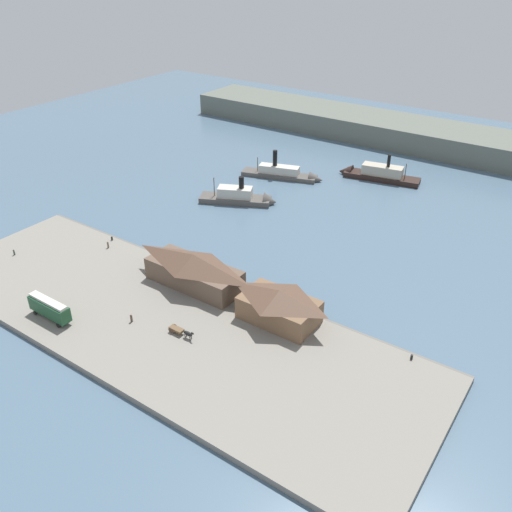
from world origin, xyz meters
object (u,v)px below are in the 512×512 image
at_px(ferry_shed_east_terminal, 194,270).
at_px(mooring_post_center_west, 412,357).
at_px(pedestrian_near_cart, 14,252).
at_px(ferry_shed_customs_shed, 279,305).
at_px(street_tram, 49,308).
at_px(horse_cart, 181,331).
at_px(ferry_moored_west, 244,198).
at_px(pedestrian_at_waters_edge, 131,318).
at_px(pedestrian_standing_center, 108,245).
at_px(ferry_near_quay, 374,174).
at_px(ferry_approaching_west, 288,174).
at_px(mooring_post_center_east, 112,239).

relative_size(ferry_shed_east_terminal, mooring_post_center_west, 24.01).
bearing_deg(pedestrian_near_cart, ferry_shed_customs_shed, 12.56).
height_order(ferry_shed_customs_shed, mooring_post_center_west, ferry_shed_customs_shed).
distance_m(street_tram, horse_cart, 26.53).
height_order(horse_cart, ferry_moored_west, ferry_moored_west).
bearing_deg(ferry_moored_west, pedestrian_at_waters_edge, -74.73).
height_order(pedestrian_standing_center, ferry_near_quay, ferry_near_quay).
xyz_separation_m(ferry_shed_customs_shed, mooring_post_center_west, (25.44, 3.64, -3.00)).
height_order(horse_cart, ferry_approaching_west, ferry_approaching_west).
bearing_deg(ferry_approaching_west, ferry_near_quay, 34.18).
distance_m(pedestrian_near_cart, ferry_near_quay, 106.25).
height_order(ferry_shed_customs_shed, mooring_post_center_east, ferry_shed_customs_shed).
bearing_deg(pedestrian_standing_center, street_tram, -64.20).
xyz_separation_m(pedestrian_standing_center, ferry_approaching_west, (10.50, 64.46, -0.61)).
relative_size(street_tram, mooring_post_center_west, 11.18).
bearing_deg(ferry_moored_west, pedestrian_standing_center, -103.37).
xyz_separation_m(street_tram, pedestrian_near_cart, (-27.81, 10.64, -1.81)).
relative_size(ferry_shed_customs_shed, mooring_post_center_east, 16.75).
bearing_deg(pedestrian_standing_center, ferry_shed_customs_shed, -0.67).
bearing_deg(ferry_approaching_west, ferry_moored_west, -91.50).
distance_m(mooring_post_center_east, ferry_moored_west, 40.39).
xyz_separation_m(horse_cart, ferry_approaching_west, (-26.16, 79.51, -0.74)).
relative_size(ferry_moored_west, ferry_approaching_west, 0.85).
distance_m(pedestrian_at_waters_edge, pedestrian_standing_center, 31.33).
bearing_deg(mooring_post_center_west, horse_cart, -154.40).
bearing_deg(ferry_shed_east_terminal, ferry_approaching_west, 104.77).
xyz_separation_m(pedestrian_at_waters_edge, ferry_near_quay, (6.87, 97.11, -0.36)).
distance_m(ferry_near_quay, ferry_moored_west, 44.44).
height_order(ferry_shed_customs_shed, pedestrian_near_cart, ferry_shed_customs_shed).
bearing_deg(ferry_shed_customs_shed, street_tram, -145.70).
distance_m(ferry_shed_customs_shed, pedestrian_near_cart, 66.10).
distance_m(mooring_post_center_west, ferry_near_quay, 87.16).
height_order(street_tram, horse_cart, street_tram).
relative_size(mooring_post_center_west, mooring_post_center_east, 1.00).
xyz_separation_m(pedestrian_at_waters_edge, ferry_moored_west, (-16.13, 59.09, -0.48)).
relative_size(pedestrian_at_waters_edge, pedestrian_near_cart, 1.16).
bearing_deg(pedestrian_near_cart, pedestrian_at_waters_edge, -3.44).
relative_size(horse_cart, ferry_near_quay, 0.22).
distance_m(pedestrian_at_waters_edge, mooring_post_center_west, 52.58).
bearing_deg(ferry_moored_west, pedestrian_near_cart, -114.13).
bearing_deg(ferry_approaching_west, street_tram, -88.82).
height_order(ferry_shed_east_terminal, pedestrian_standing_center, ferry_shed_east_terminal).
bearing_deg(pedestrian_standing_center, horse_cart, -22.30).
distance_m(pedestrian_standing_center, pedestrian_near_cart, 21.48).
bearing_deg(pedestrian_standing_center, ferry_moored_west, 76.63).
distance_m(horse_cart, pedestrian_at_waters_edge, 10.89).
xyz_separation_m(pedestrian_standing_center, pedestrian_near_cart, (-15.44, -14.93, -0.10)).
xyz_separation_m(mooring_post_center_west, ferry_moored_west, (-64.56, 38.60, -0.11)).
relative_size(ferry_shed_customs_shed, mooring_post_center_west, 16.75).
bearing_deg(street_tram, ferry_approaching_west, 91.18).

